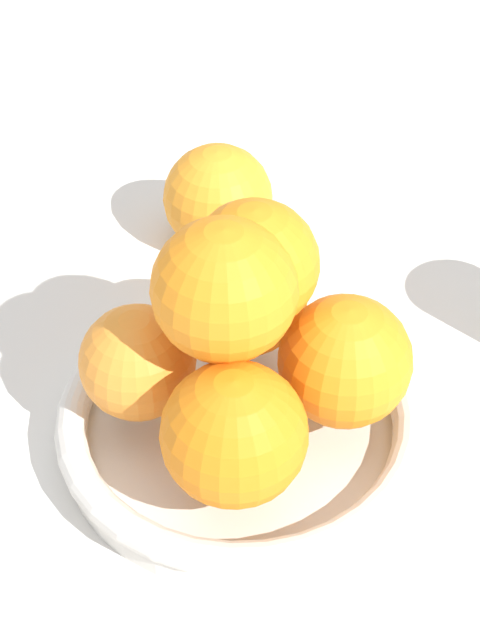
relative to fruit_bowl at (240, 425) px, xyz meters
name	(u,v)px	position (x,y,z in m)	size (l,w,h in m)	color
ground_plane	(240,444)	(0.00, 0.00, -0.02)	(4.00, 4.00, 0.00)	silver
fruit_bowl	(240,425)	(0.00, 0.00, 0.00)	(0.23, 0.23, 0.03)	silver
orange_pile	(246,337)	(0.00, 0.00, 0.08)	(0.19, 0.19, 0.15)	orange
stray_orange	(218,198)	(0.20, -0.05, 0.02)	(0.08, 0.08, 0.08)	orange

